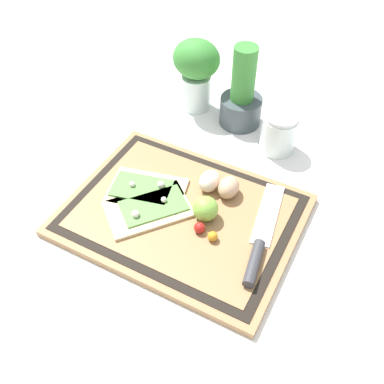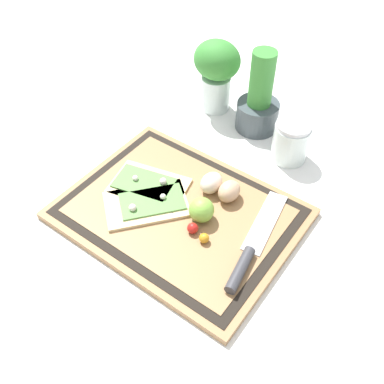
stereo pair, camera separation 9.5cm
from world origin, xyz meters
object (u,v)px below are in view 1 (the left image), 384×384
at_px(pizza_slice_far, 146,190).
at_px(herb_pot, 242,98).
at_px(herb_glass, 196,69).
at_px(sauce_jar, 278,134).
at_px(pizza_slice_near, 149,208).
at_px(knife, 259,247).
at_px(egg_brown, 229,187).
at_px(egg_pink, 209,181).
at_px(lime, 206,209).
at_px(cherry_tomato_red, 199,228).
at_px(cherry_tomato_yellow, 213,236).

xyz_separation_m(pizza_slice_far, herb_pot, (0.07, 0.34, 0.05)).
bearing_deg(herb_glass, sauce_jar, -13.68).
xyz_separation_m(pizza_slice_near, knife, (0.24, 0.01, 0.00)).
xyz_separation_m(egg_brown, egg_pink, (-0.04, -0.00, 0.00)).
height_order(knife, lime, lime).
xyz_separation_m(herb_pot, sauce_jar, (0.12, -0.05, -0.03)).
distance_m(knife, egg_pink, 0.19).
height_order(egg_pink, herb_pot, herb_pot).
relative_size(egg_brown, cherry_tomato_red, 2.47).
relative_size(sauce_jar, herb_glass, 0.52).
relative_size(egg_pink, herb_pot, 0.26).
bearing_deg(egg_pink, herb_pot, 99.49).
height_order(pizza_slice_far, knife, pizza_slice_far).
height_order(pizza_slice_near, knife, pizza_slice_near).
bearing_deg(herb_pot, pizza_slice_near, -95.54).
bearing_deg(sauce_jar, pizza_slice_near, -115.68).
relative_size(knife, lime, 5.18).
xyz_separation_m(pizza_slice_near, egg_brown, (0.13, 0.12, 0.02)).
distance_m(pizza_slice_near, herb_pot, 0.39).
distance_m(lime, herb_glass, 0.42).
xyz_separation_m(lime, sauce_jar, (0.05, 0.29, -0.00)).
height_order(egg_pink, lime, lime).
bearing_deg(pizza_slice_far, sauce_jar, 56.12).
xyz_separation_m(pizza_slice_near, cherry_tomato_yellow, (0.15, -0.01, 0.01)).
distance_m(pizza_slice_far, cherry_tomato_red, 0.16).
xyz_separation_m(cherry_tomato_red, herb_glass, (-0.21, 0.40, 0.08)).
bearing_deg(egg_brown, cherry_tomato_red, -93.86).
bearing_deg(cherry_tomato_yellow, pizza_slice_near, 177.22).
relative_size(pizza_slice_far, egg_brown, 3.29).
height_order(lime, sauce_jar, sauce_jar).
height_order(pizza_slice_near, cherry_tomato_red, pizza_slice_near).
bearing_deg(knife, lime, 168.63).
bearing_deg(herb_pot, pizza_slice_far, -101.83).
distance_m(pizza_slice_far, egg_brown, 0.18).
height_order(knife, sauce_jar, sauce_jar).
distance_m(lime, cherry_tomato_red, 0.04).
bearing_deg(herb_pot, cherry_tomato_red, -78.12).
bearing_deg(pizza_slice_far, herb_glass, 99.75).
relative_size(egg_brown, lime, 1.06).
xyz_separation_m(knife, egg_brown, (-0.11, 0.11, 0.01)).
xyz_separation_m(cherry_tomato_yellow, herb_glass, (-0.25, 0.40, 0.09)).
bearing_deg(knife, herb_glass, 131.31).
bearing_deg(herb_glass, knife, -48.69).
height_order(egg_brown, sauce_jar, sauce_jar).
bearing_deg(cherry_tomato_red, egg_pink, 107.20).
distance_m(egg_pink, cherry_tomato_red, 0.12).
bearing_deg(knife, egg_pink, 146.51).
bearing_deg(herb_pot, herb_glass, 176.95).
xyz_separation_m(pizza_slice_far, lime, (0.15, -0.00, 0.02)).
height_order(egg_brown, lime, lime).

